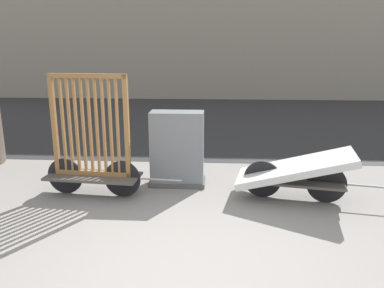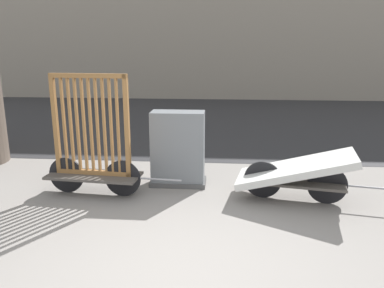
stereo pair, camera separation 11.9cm
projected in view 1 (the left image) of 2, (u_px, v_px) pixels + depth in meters
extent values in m
plane|color=gray|center=(179.00, 276.00, 3.90)|extent=(60.00, 60.00, 0.00)
cube|color=#2D2D30|center=(205.00, 118.00, 12.96)|extent=(56.00, 10.54, 0.01)
cube|color=#4C4742|center=(93.00, 176.00, 6.04)|extent=(1.54, 0.71, 0.04)
cylinder|color=black|center=(122.00, 179.00, 5.97)|extent=(0.60, 0.09, 0.59)
cylinder|color=black|center=(65.00, 176.00, 6.11)|extent=(0.60, 0.09, 0.59)
cylinder|color=gray|center=(160.00, 180.00, 5.88)|extent=(0.70, 0.09, 0.03)
cube|color=olive|center=(93.00, 173.00, 6.02)|extent=(1.26, 0.18, 0.07)
cube|color=olive|center=(87.00, 76.00, 5.65)|extent=(1.26, 0.18, 0.07)
cube|color=olive|center=(54.00, 125.00, 5.92)|extent=(0.08, 0.08, 1.61)
cube|color=olive|center=(127.00, 127.00, 5.75)|extent=(0.08, 0.08, 1.61)
cube|color=olive|center=(63.00, 125.00, 5.90)|extent=(0.04, 0.05, 1.54)
cube|color=olive|center=(70.00, 125.00, 5.88)|extent=(0.04, 0.05, 1.54)
cube|color=olive|center=(76.00, 126.00, 5.87)|extent=(0.04, 0.05, 1.54)
cube|color=olive|center=(83.00, 126.00, 5.85)|extent=(0.04, 0.05, 1.54)
cube|color=olive|center=(90.00, 126.00, 5.84)|extent=(0.04, 0.05, 1.54)
cube|color=olive|center=(97.00, 126.00, 5.82)|extent=(0.04, 0.05, 1.54)
cube|color=olive|center=(104.00, 126.00, 5.80)|extent=(0.04, 0.05, 1.54)
cube|color=olive|center=(111.00, 127.00, 5.79)|extent=(0.04, 0.05, 1.54)
cube|color=olive|center=(118.00, 127.00, 5.77)|extent=(0.04, 0.05, 1.54)
cube|color=#4C4742|center=(294.00, 180.00, 5.84)|extent=(1.57, 0.84, 0.04)
cylinder|color=black|center=(326.00, 184.00, 5.73)|extent=(0.59, 0.14, 0.59)
cylinder|color=black|center=(262.00, 179.00, 5.96)|extent=(0.59, 0.14, 0.59)
cylinder|color=gray|center=(370.00, 186.00, 5.59)|extent=(0.69, 0.16, 0.03)
cube|color=silver|center=(295.00, 168.00, 5.79)|extent=(1.89, 1.18, 0.61)
cube|color=#4C4C4C|center=(178.00, 182.00, 6.59)|extent=(0.96, 0.50, 0.08)
cube|color=slate|center=(177.00, 149.00, 6.44)|extent=(0.90, 0.44, 1.29)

